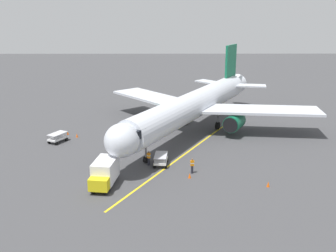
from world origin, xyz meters
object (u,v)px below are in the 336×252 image
(baggage_cart_near_nose, at_px, (58,138))
(box_truck_starboard_side, at_px, (104,173))
(ground_crew_marshaller, at_px, (149,158))
(safety_cone_wing_port, at_px, (268,184))
(airplane, at_px, (195,105))
(baggage_cart_portside, at_px, (161,160))
(safety_cone_nose_right, at_px, (77,135))
(safety_cone_wing_starboard, at_px, (68,133))
(ground_crew_wing_walker, at_px, (149,114))
(ground_crew_loader, at_px, (192,166))
(safety_cone_nose_left, at_px, (190,176))

(baggage_cart_near_nose, xyz_separation_m, box_truck_starboard_side, (-8.38, 13.67, 0.73))
(ground_crew_marshaller, bearing_deg, safety_cone_wing_port, 154.61)
(airplane, distance_m, baggage_cart_portside, 14.24)
(airplane, height_order, safety_cone_nose_right, airplane)
(ground_crew_marshaller, bearing_deg, safety_cone_wing_starboard, -43.86)
(ground_crew_wing_walker, xyz_separation_m, safety_cone_nose_right, (9.82, 9.14, -0.61))
(ground_crew_marshaller, distance_m, safety_cone_wing_port, 13.55)
(box_truck_starboard_side, height_order, safety_cone_nose_right, box_truck_starboard_side)
(safety_cone_nose_right, distance_m, safety_cone_wing_port, 27.90)
(baggage_cart_near_nose, distance_m, baggage_cart_portside, 16.22)
(ground_crew_loader, distance_m, box_truck_starboard_side, 9.55)
(box_truck_starboard_side, bearing_deg, baggage_cart_portside, -135.82)
(ground_crew_wing_walker, relative_size, safety_cone_wing_port, 3.11)
(ground_crew_wing_walker, height_order, safety_cone_wing_starboard, ground_crew_wing_walker)
(ground_crew_wing_walker, distance_m, baggage_cart_near_nose, 16.41)
(ground_crew_wing_walker, relative_size, baggage_cart_portside, 0.63)
(airplane, bearing_deg, baggage_cart_near_nose, 14.22)
(airplane, xyz_separation_m, baggage_cart_near_nose, (18.76, 4.75, -3.35))
(ground_crew_loader, xyz_separation_m, safety_cone_wing_starboard, (16.90, -13.96, -0.61))
(ground_crew_wing_walker, relative_size, baggage_cart_near_nose, 0.58)
(baggage_cart_portside, bearing_deg, ground_crew_loader, 145.59)
(baggage_cart_portside, xyz_separation_m, safety_cone_nose_left, (-3.08, 3.61, -0.38))
(ground_crew_loader, height_order, safety_cone_nose_right, ground_crew_loader)
(baggage_cart_near_nose, height_order, safety_cone_nose_right, baggage_cart_near_nose)
(baggage_cart_portside, bearing_deg, safety_cone_wing_port, 151.83)
(airplane, relative_size, baggage_cart_near_nose, 12.55)
(baggage_cart_near_nose, xyz_separation_m, safety_cone_wing_starboard, (-0.50, -3.38, -0.38))
(airplane, height_order, box_truck_starboard_side, airplane)
(baggage_cart_portside, bearing_deg, safety_cone_wing_starboard, -40.75)
(baggage_cart_near_nose, bearing_deg, baggage_cart_portside, 149.50)
(safety_cone_nose_left, distance_m, safety_cone_nose_right, 20.49)
(ground_crew_marshaller, xyz_separation_m, safety_cone_wing_starboard, (12.09, -11.61, -0.61))
(baggage_cart_near_nose, bearing_deg, ground_crew_marshaller, 146.81)
(safety_cone_nose_left, bearing_deg, safety_cone_nose_right, -43.08)
(baggage_cart_near_nose, height_order, box_truck_starboard_side, box_truck_starboard_side)
(safety_cone_nose_right, xyz_separation_m, safety_cone_wing_port, (-22.73, 16.19, 0.00))
(safety_cone_nose_left, bearing_deg, safety_cone_wing_starboard, -42.60)
(box_truck_starboard_side, relative_size, safety_cone_wing_starboard, 8.77)
(baggage_cart_portside, xyz_separation_m, safety_cone_wing_starboard, (13.48, -11.61, -0.38))
(box_truck_starboard_side, bearing_deg, airplane, -119.41)
(safety_cone_nose_right, bearing_deg, airplane, -171.14)
(baggage_cart_portside, relative_size, box_truck_starboard_side, 0.56)
(box_truck_starboard_side, bearing_deg, safety_cone_wing_starboard, -65.20)
(airplane, distance_m, ground_crew_wing_walker, 9.97)
(baggage_cart_near_nose, height_order, safety_cone_wing_starboard, baggage_cart_near_nose)
(baggage_cart_near_nose, relative_size, safety_cone_nose_right, 5.37)
(safety_cone_nose_right, relative_size, safety_cone_wing_starboard, 1.00)
(safety_cone_nose_left, bearing_deg, ground_crew_marshaller, -38.93)
(safety_cone_wing_starboard, bearing_deg, box_truck_starboard_side, 114.80)
(ground_crew_wing_walker, xyz_separation_m, safety_cone_wing_port, (-12.90, 25.33, -0.61))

